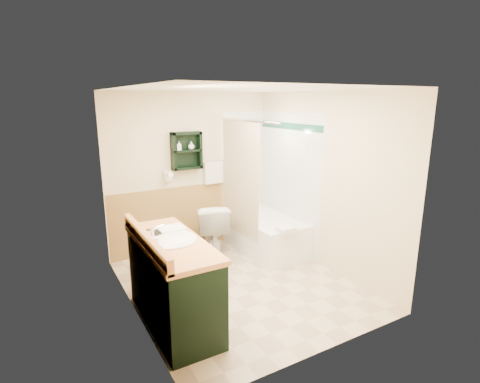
% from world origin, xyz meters
% --- Properties ---
extents(floor, '(3.00, 3.00, 0.00)m').
position_xyz_m(floor, '(0.00, 0.00, 0.00)').
color(floor, beige).
rests_on(floor, ground).
extents(back_wall, '(2.60, 0.04, 2.40)m').
position_xyz_m(back_wall, '(0.00, 1.52, 1.20)').
color(back_wall, '#FFF2C7').
rests_on(back_wall, ground).
extents(left_wall, '(0.04, 3.00, 2.40)m').
position_xyz_m(left_wall, '(-1.32, 0.00, 1.20)').
color(left_wall, '#FFF2C7').
rests_on(left_wall, ground).
extents(right_wall, '(0.04, 3.00, 2.40)m').
position_xyz_m(right_wall, '(1.32, 0.00, 1.20)').
color(right_wall, '#FFF2C7').
rests_on(right_wall, ground).
extents(ceiling, '(2.60, 3.00, 0.04)m').
position_xyz_m(ceiling, '(0.00, 0.00, 2.42)').
color(ceiling, white).
rests_on(ceiling, back_wall).
extents(wainscot_left, '(2.98, 2.98, 1.00)m').
position_xyz_m(wainscot_left, '(-1.29, 0.00, 0.50)').
color(wainscot_left, '#B08447').
rests_on(wainscot_left, left_wall).
extents(wainscot_back, '(2.58, 2.58, 1.00)m').
position_xyz_m(wainscot_back, '(0.00, 1.49, 0.50)').
color(wainscot_back, '#B08447').
rests_on(wainscot_back, back_wall).
extents(mirror_frame, '(1.30, 1.30, 1.00)m').
position_xyz_m(mirror_frame, '(-1.27, -0.55, 1.50)').
color(mirror_frame, brown).
rests_on(mirror_frame, left_wall).
extents(mirror_glass, '(1.20, 1.20, 0.90)m').
position_xyz_m(mirror_glass, '(-1.27, -0.55, 1.50)').
color(mirror_glass, white).
rests_on(mirror_glass, left_wall).
extents(tile_right, '(1.50, 1.50, 2.10)m').
position_xyz_m(tile_right, '(1.28, 0.75, 1.05)').
color(tile_right, white).
rests_on(tile_right, right_wall).
extents(tile_back, '(0.95, 0.95, 2.10)m').
position_xyz_m(tile_back, '(1.03, 1.48, 1.05)').
color(tile_back, white).
rests_on(tile_back, back_wall).
extents(tile_accent, '(1.50, 1.50, 0.10)m').
position_xyz_m(tile_accent, '(1.27, 0.75, 1.90)').
color(tile_accent, '#164E37').
rests_on(tile_accent, right_wall).
extents(wall_shelf, '(0.45, 0.15, 0.55)m').
position_xyz_m(wall_shelf, '(-0.10, 1.41, 1.55)').
color(wall_shelf, black).
rests_on(wall_shelf, back_wall).
extents(hair_dryer, '(0.10, 0.24, 0.18)m').
position_xyz_m(hair_dryer, '(-0.40, 1.43, 1.20)').
color(hair_dryer, white).
rests_on(hair_dryer, back_wall).
extents(towel_bar, '(0.40, 0.06, 0.40)m').
position_xyz_m(towel_bar, '(0.35, 1.45, 1.35)').
color(towel_bar, white).
rests_on(towel_bar, back_wall).
extents(curtain_rod, '(0.03, 1.60, 0.03)m').
position_xyz_m(curtain_rod, '(0.53, 0.75, 2.00)').
color(curtain_rod, silver).
rests_on(curtain_rod, back_wall).
extents(shower_curtain, '(1.05, 1.05, 1.70)m').
position_xyz_m(shower_curtain, '(0.53, 0.92, 1.15)').
color(shower_curtain, beige).
rests_on(shower_curtain, curtain_rod).
extents(vanity, '(0.59, 1.44, 0.91)m').
position_xyz_m(vanity, '(-0.99, -0.36, 0.46)').
color(vanity, black).
rests_on(vanity, ground).
extents(bathtub, '(0.79, 1.50, 0.53)m').
position_xyz_m(bathtub, '(0.93, 0.86, 0.26)').
color(bathtub, white).
rests_on(bathtub, ground).
extents(toilet, '(0.69, 0.91, 0.79)m').
position_xyz_m(toilet, '(0.12, 1.05, 0.40)').
color(toilet, white).
rests_on(toilet, ground).
extents(counter_towel, '(0.27, 0.21, 0.04)m').
position_xyz_m(counter_towel, '(-0.89, -0.09, 0.93)').
color(counter_towel, white).
rests_on(counter_towel, vanity).
extents(vanity_book, '(0.17, 0.06, 0.23)m').
position_xyz_m(vanity_book, '(-1.16, -0.07, 1.03)').
color(vanity_book, black).
rests_on(vanity_book, vanity).
extents(tub_towel, '(0.23, 0.19, 0.07)m').
position_xyz_m(tub_towel, '(0.79, 0.13, 0.56)').
color(tub_towel, white).
rests_on(tub_towel, bathtub).
extents(soap_bottle_a, '(0.10, 0.15, 0.06)m').
position_xyz_m(soap_bottle_a, '(-0.21, 1.40, 1.60)').
color(soap_bottle_a, white).
rests_on(soap_bottle_a, wall_shelf).
extents(soap_bottle_b, '(0.12, 0.14, 0.09)m').
position_xyz_m(soap_bottle_b, '(-0.03, 1.40, 1.61)').
color(soap_bottle_b, white).
rests_on(soap_bottle_b, wall_shelf).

